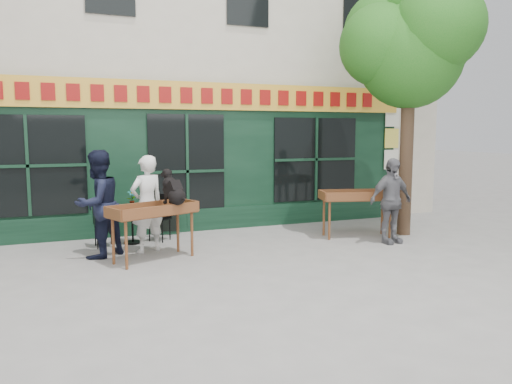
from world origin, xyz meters
The scene contains 14 objects.
ground centered at (0.00, 0.00, 0.00)m, with size 80.00×80.00×0.00m, color slate.
building centered at (0.00, 5.97, 4.97)m, with size 14.00×7.26×10.00m.
street_tree centered at (4.34, 0.36, 4.11)m, with size 3.05×2.90×5.60m.
book_cart_center centered at (-1.15, 0.08, 0.82)m, with size 1.62×1.13×0.99m.
dog centered at (-0.80, 0.03, 1.29)m, with size 0.34×0.60×0.60m, color black, non-canonical shape.
woman centered at (-1.15, 0.73, 0.90)m, with size 0.65×0.43×1.79m, color silver.
book_cart_right centered at (3.19, 0.44, 0.82)m, with size 1.61×0.97×0.99m.
man_right centered at (3.49, -0.31, 0.85)m, with size 1.00×0.42×1.71m, color #5C5C61.
bistro_table centered at (-1.32, 1.55, 0.54)m, with size 0.60×0.60×0.76m.
bistro_chair_left centered at (-1.95, 1.44, 0.56)m, with size 0.39×0.38×0.95m.
bistro_chair_right centered at (-0.71, 1.67, 0.56)m, with size 0.51×0.51×0.95m.
potted_plant centered at (-1.32, 1.55, 0.92)m, with size 0.17×0.11×0.32m, color gray.
man_left centered at (-2.02, 0.65, 0.95)m, with size 0.93×0.72×1.91m, color black.
chalkboard centered at (-0.51, 2.19, 0.40)m, with size 0.58×0.29×0.79m.
Camera 1 is at (-2.61, -8.45, 2.22)m, focal length 35.00 mm.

